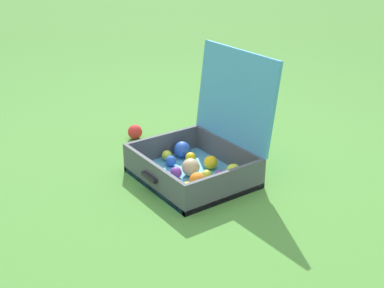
{
  "coord_description": "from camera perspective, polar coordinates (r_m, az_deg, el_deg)",
  "views": [
    {
      "loc": [
        1.79,
        -1.25,
        1.11
      ],
      "look_at": [
        0.05,
        -0.02,
        0.18
      ],
      "focal_mm": 47.77,
      "sensor_mm": 36.0,
      "label": 1
    }
  ],
  "objects": [
    {
      "name": "open_suitcase",
      "position": [
        2.38,
        1.21,
        -1.0
      ],
      "size": [
        0.52,
        0.52,
        0.58
      ],
      "color": "#4799C6",
      "rests_on": "ground"
    },
    {
      "name": "ground_plane",
      "position": [
        2.45,
        -0.23,
        -3.35
      ],
      "size": [
        16.0,
        16.0,
        0.0
      ],
      "primitive_type": "plane",
      "color": "#4C8C38"
    },
    {
      "name": "stray_ball_on_grass",
      "position": [
        2.85,
        -6.42,
        1.34
      ],
      "size": [
        0.08,
        0.08,
        0.08
      ],
      "primitive_type": "sphere",
      "color": "red",
      "rests_on": "ground"
    }
  ]
}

